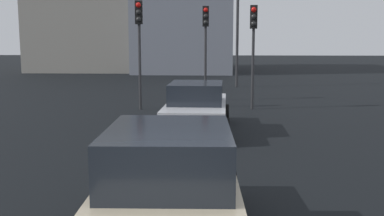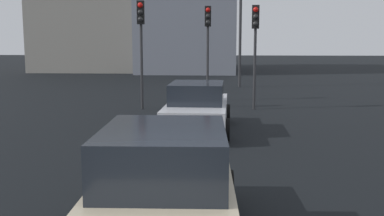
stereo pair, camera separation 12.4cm
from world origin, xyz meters
name	(u,v)px [view 1 (the left image)]	position (x,y,z in m)	size (l,w,h in m)	color
car_white_lead	(197,108)	(9.65, -0.06, 0.72)	(4.46, 2.06, 1.50)	silver
car_beige_second	(170,190)	(1.90, 0.01, 0.78)	(4.49, 2.06, 1.65)	tan
traffic_light_near_left	(139,32)	(13.89, 2.34, 3.05)	(0.32, 0.29, 4.26)	#2D2D30
traffic_light_near_right	(206,33)	(16.68, -0.20, 3.05)	(0.32, 0.29, 4.25)	#2D2D30
traffic_light_far_left	(253,35)	(14.16, -2.12, 2.94)	(0.33, 0.30, 4.09)	#2D2D30
street_lamp_kerbside	(238,17)	(22.94, -1.95, 4.10)	(0.56, 0.36, 6.92)	#2D2D30
building_facade_center	(98,0)	(37.85, 10.00, 6.37)	(9.18, 11.01, 12.74)	gray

